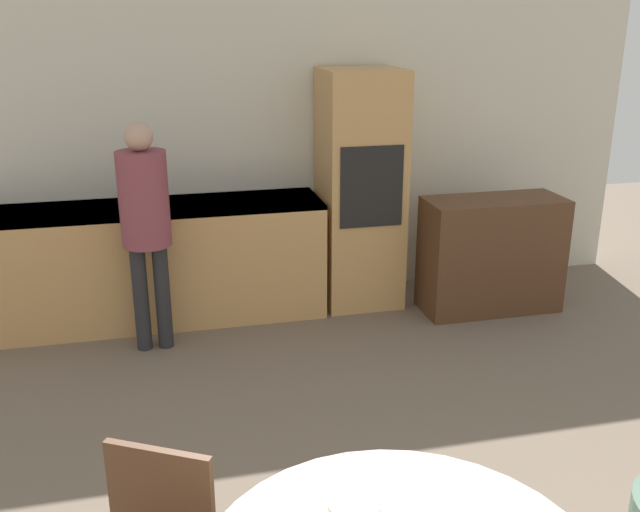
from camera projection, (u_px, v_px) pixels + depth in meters
name	position (u px, v px, depth m)	size (l,w,h in m)	color
wall_back	(259.00, 135.00, 5.49)	(6.20, 0.05, 2.60)	beige
kitchen_counter	(144.00, 262.00, 5.24)	(2.64, 0.60, 0.88)	tan
oven_unit	(360.00, 190.00, 5.47)	(0.59, 0.59, 1.81)	tan
sideboard	(491.00, 255.00, 5.46)	(1.05, 0.45, 0.88)	#51331E
person_standing	(145.00, 213.00, 4.63)	(0.32, 0.32, 1.55)	#262628
bowl_near	(355.00, 509.00, 2.16)	(0.17, 0.17, 0.05)	beige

